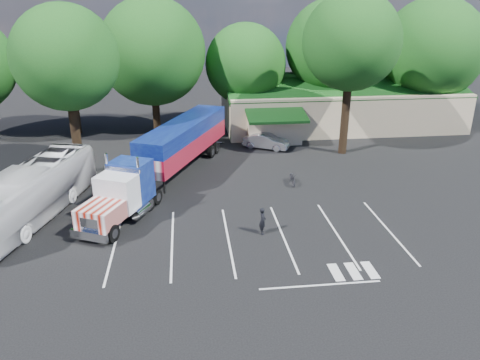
{
  "coord_description": "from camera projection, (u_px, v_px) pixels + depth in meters",
  "views": [
    {
      "loc": [
        -2.1,
        -29.52,
        13.14
      ],
      "look_at": [
        1.16,
        -1.88,
        2.0
      ],
      "focal_mm": 35.0,
      "sensor_mm": 36.0,
      "label": 1
    }
  ],
  "objects": [
    {
      "name": "bicycle",
      "position": [
        292.0,
        178.0,
        34.46
      ],
      "size": [
        0.73,
        1.88,
        0.97
      ],
      "primitive_type": "imported",
      "rotation": [
        0.0,
        0.0,
        -0.05
      ],
      "color": "black",
      "rests_on": "ground"
    },
    {
      "name": "silver_sedan",
      "position": [
        266.0,
        141.0,
        42.3
      ],
      "size": [
        4.38,
        3.19,
        1.38
      ],
      "primitive_type": "imported",
      "rotation": [
        0.0,
        0.0,
        1.1
      ],
      "color": "#ADB0B5",
      "rests_on": "ground"
    },
    {
      "name": "tree_near_right",
      "position": [
        351.0,
        42.0,
        37.9
      ],
      "size": [
        8.0,
        8.0,
        13.5
      ],
      "color": "black",
      "rests_on": "ground"
    },
    {
      "name": "tree_near_left",
      "position": [
        66.0,
        58.0,
        33.44
      ],
      "size": [
        7.6,
        7.6,
        12.65
      ],
      "color": "black",
      "rests_on": "ground"
    },
    {
      "name": "woman",
      "position": [
        263.0,
        221.0,
        27.22
      ],
      "size": [
        0.43,
        0.62,
        1.64
      ],
      "primitive_type": "imported",
      "rotation": [
        0.0,
        0.0,
        1.5
      ],
      "color": "black",
      "rests_on": "ground"
    },
    {
      "name": "event_hall",
      "position": [
        336.0,
        104.0,
        49.42
      ],
      "size": [
        24.2,
        14.12,
        5.55
      ],
      "color": "tan",
      "rests_on": "ground"
    },
    {
      "name": "tree_row_c",
      "position": [
        152.0,
        52.0,
        43.73
      ],
      "size": [
        10.0,
        10.0,
        13.05
      ],
      "color": "black",
      "rests_on": "ground"
    },
    {
      "name": "ground",
      "position": [
        220.0,
        197.0,
        32.33
      ],
      "size": [
        120.0,
        120.0,
        0.0
      ],
      "primitive_type": "plane",
      "color": "black",
      "rests_on": "ground"
    },
    {
      "name": "semi_truck",
      "position": [
        170.0,
        151.0,
        34.58
      ],
      "size": [
        10.17,
        18.49,
        4.04
      ],
      "rotation": [
        0.0,
        0.0,
        -0.43
      ],
      "color": "black",
      "rests_on": "ground"
    },
    {
      "name": "tree_row_b",
      "position": [
        69.0,
        61.0,
        44.67
      ],
      "size": [
        8.4,
        8.4,
        11.35
      ],
      "color": "black",
      "rests_on": "ground"
    },
    {
      "name": "tour_bus",
      "position": [
        32.0,
        192.0,
        28.94
      ],
      "size": [
        5.85,
        12.29,
        3.34
      ],
      "primitive_type": "imported",
      "rotation": [
        0.0,
        0.0,
        -0.27
      ],
      "color": "silver",
      "rests_on": "ground"
    },
    {
      "name": "tree_row_f",
      "position": [
        432.0,
        50.0,
        47.42
      ],
      "size": [
        10.4,
        10.4,
        13.0
      ],
      "color": "black",
      "rests_on": "ground"
    },
    {
      "name": "tree_row_d",
      "position": [
        246.0,
        64.0,
        46.45
      ],
      "size": [
        8.0,
        8.0,
        10.6
      ],
      "color": "black",
      "rests_on": "ground"
    },
    {
      "name": "tree_row_e",
      "position": [
        333.0,
        47.0,
        47.33
      ],
      "size": [
        9.6,
        9.6,
        12.9
      ],
      "color": "black",
      "rests_on": "ground"
    }
  ]
}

